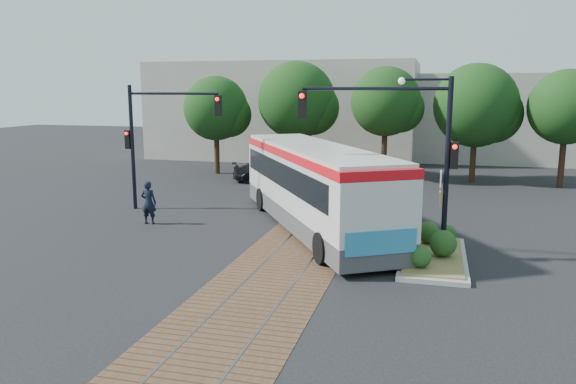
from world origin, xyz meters
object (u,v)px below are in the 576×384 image
signal_pole_main (410,138)px  officer (149,203)px  parked_car (266,172)px  traffic_island (434,250)px  signal_pole_left (153,130)px  city_bus (314,183)px

signal_pole_main → officer: 11.76m
signal_pole_main → parked_car: 17.63m
traffic_island → signal_pole_main: signal_pole_main is taller
signal_pole_main → signal_pole_left: (-12.23, 4.80, -0.29)m
city_bus → officer: 7.26m
traffic_island → officer: 12.29m
traffic_island → parked_car: 17.90m
officer → parked_car: size_ratio=0.44×
parked_car → city_bus: bearing=-178.0°
city_bus → signal_pole_main: signal_pole_main is taller
traffic_island → signal_pole_main: 3.95m
city_bus → parked_car: 12.63m
signal_pole_main → signal_pole_left: signal_pole_main is taller
signal_pole_main → officer: signal_pole_main is taller
traffic_island → signal_pole_left: (-13.19, 4.89, 3.54)m
city_bus → signal_pole_main: 5.54m
signal_pole_left → parked_car: bearing=74.3°
traffic_island → signal_pole_left: signal_pole_left is taller
traffic_island → parked_car: size_ratio=1.21×
signal_pole_main → officer: size_ratio=3.17×
city_bus → traffic_island: (4.96, -3.22, -1.62)m
city_bus → parked_car: city_bus is taller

